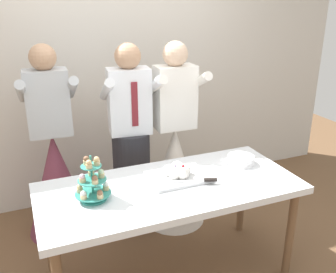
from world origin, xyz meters
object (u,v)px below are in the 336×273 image
(person_groom, at_px, (131,151))
(person_bride, at_px, (175,163))
(main_cake_tray, at_px, (178,173))
(cupcake_stand, at_px, (92,183))
(person_guest, at_px, (56,171))
(plate_stack, at_px, (241,160))
(dessert_table, at_px, (170,195))

(person_groom, distance_m, person_bride, 0.43)
(main_cake_tray, xyz_separation_m, person_groom, (-0.14, 0.66, -0.07))
(cupcake_stand, xyz_separation_m, person_guest, (-0.14, 0.93, -0.31))
(person_groom, bearing_deg, cupcake_stand, -123.22)
(cupcake_stand, distance_m, person_groom, 0.88)
(person_guest, bearing_deg, person_groom, -17.73)
(cupcake_stand, bearing_deg, person_bride, 38.76)
(cupcake_stand, bearing_deg, plate_stack, 5.20)
(person_guest, bearing_deg, cupcake_stand, -81.19)
(main_cake_tray, height_order, plate_stack, main_cake_tray)
(main_cake_tray, distance_m, person_bride, 0.72)
(dessert_table, height_order, cupcake_stand, cupcake_stand)
(main_cake_tray, bearing_deg, plate_stack, 4.44)
(plate_stack, relative_size, person_guest, 0.13)
(main_cake_tray, bearing_deg, person_bride, 68.67)
(person_bride, xyz_separation_m, person_guest, (-1.01, 0.23, 0.00))
(person_bride, distance_m, person_guest, 1.04)
(main_cake_tray, height_order, person_bride, person_bride)
(cupcake_stand, xyz_separation_m, person_groom, (0.48, 0.73, -0.14))
(plate_stack, xyz_separation_m, person_guest, (-1.31, 0.82, -0.23))
(person_groom, bearing_deg, person_bride, -4.44)
(dessert_table, distance_m, plate_stack, 0.66)
(person_bride, bearing_deg, person_guest, 167.27)
(cupcake_stand, bearing_deg, dessert_table, -1.19)
(dessert_table, xyz_separation_m, person_guest, (-0.67, 0.94, -0.12))
(plate_stack, relative_size, person_groom, 0.13)
(main_cake_tray, xyz_separation_m, person_guest, (-0.76, 0.86, -0.23))
(cupcake_stand, height_order, main_cake_tray, cupcake_stand)
(cupcake_stand, bearing_deg, person_guest, 98.81)
(main_cake_tray, relative_size, person_bride, 0.26)
(dessert_table, xyz_separation_m, main_cake_tray, (0.09, 0.07, 0.11))
(person_groom, distance_m, person_guest, 0.67)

